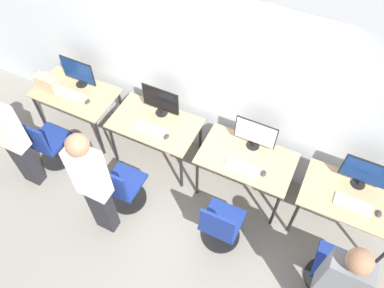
% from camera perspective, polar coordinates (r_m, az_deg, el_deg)
% --- Properties ---
extents(ground_plane, '(20.00, 20.00, 0.00)m').
position_cam_1_polar(ground_plane, '(5.10, -0.67, -7.25)').
color(ground_plane, gray).
extents(wall_back, '(12.00, 0.05, 2.80)m').
position_cam_1_polar(wall_back, '(4.46, 3.81, 10.06)').
color(wall_back, silver).
rests_on(wall_back, ground_plane).
extents(desk_far_left, '(1.14, 0.68, 0.75)m').
position_cam_1_polar(desk_far_left, '(5.50, -17.25, 6.93)').
color(desk_far_left, tan).
rests_on(desk_far_left, ground_plane).
extents(monitor_far_left, '(0.51, 0.16, 0.43)m').
position_cam_1_polar(monitor_far_left, '(5.38, -16.99, 10.48)').
color(monitor_far_left, black).
rests_on(monitor_far_left, desk_far_left).
extents(keyboard_far_left, '(0.40, 0.15, 0.02)m').
position_cam_1_polar(keyboard_far_left, '(5.40, -17.97, 7.09)').
color(keyboard_far_left, silver).
rests_on(keyboard_far_left, desk_far_left).
extents(mouse_far_left, '(0.06, 0.09, 0.03)m').
position_cam_1_polar(mouse_far_left, '(5.24, -15.64, 6.22)').
color(mouse_far_left, '#333333').
rests_on(mouse_far_left, desk_far_left).
extents(office_chair_far_left, '(0.48, 0.48, 0.89)m').
position_cam_1_polar(office_chair_far_left, '(5.45, -21.03, -0.11)').
color(office_chair_far_left, black).
rests_on(office_chair_far_left, ground_plane).
extents(person_far_left, '(0.36, 0.22, 1.66)m').
position_cam_1_polar(person_far_left, '(4.96, -25.84, 0.87)').
color(person_far_left, '#232328').
rests_on(person_far_left, ground_plane).
extents(desk_left, '(1.14, 0.68, 0.75)m').
position_cam_1_polar(desk_left, '(4.91, -5.62, 2.61)').
color(desk_left, tan).
rests_on(desk_left, ground_plane).
extents(monitor_left, '(0.51, 0.16, 0.43)m').
position_cam_1_polar(monitor_left, '(4.78, -4.81, 6.60)').
color(monitor_left, black).
rests_on(monitor_left, desk_left).
extents(keyboard_left, '(0.40, 0.15, 0.02)m').
position_cam_1_polar(keyboard_left, '(4.77, -6.46, 2.29)').
color(keyboard_left, silver).
rests_on(keyboard_left, desk_left).
extents(mouse_left, '(0.06, 0.09, 0.03)m').
position_cam_1_polar(mouse_left, '(4.66, -3.91, 1.13)').
color(mouse_left, '#333333').
rests_on(mouse_left, desk_left).
extents(office_chair_left, '(0.48, 0.48, 0.89)m').
position_cam_1_polar(office_chair_left, '(4.79, -10.53, -6.59)').
color(office_chair_left, black).
rests_on(office_chair_left, ground_plane).
extents(person_left, '(0.36, 0.23, 1.78)m').
position_cam_1_polar(person_left, '(4.15, -14.88, -5.84)').
color(person_left, '#232328').
rests_on(person_left, ground_plane).
extents(desk_right, '(1.14, 0.68, 0.75)m').
position_cam_1_polar(desk_right, '(4.60, 8.24, -2.71)').
color(desk_right, tan).
rests_on(desk_right, ground_plane).
extents(monitor_right, '(0.51, 0.16, 0.43)m').
position_cam_1_polar(monitor_right, '(4.47, 9.63, 1.54)').
color(monitor_right, black).
rests_on(monitor_right, desk_right).
extents(keyboard_right, '(0.40, 0.15, 0.02)m').
position_cam_1_polar(keyboard_right, '(4.43, 7.67, -3.50)').
color(keyboard_right, silver).
rests_on(keyboard_right, desk_right).
extents(mouse_right, '(0.06, 0.09, 0.03)m').
position_cam_1_polar(mouse_right, '(4.42, 10.87, -4.42)').
color(mouse_right, '#333333').
rests_on(mouse_right, desk_right).
extents(office_chair_right, '(0.48, 0.48, 0.89)m').
position_cam_1_polar(office_chair_right, '(4.48, 4.34, -12.40)').
color(office_chair_right, black).
rests_on(office_chair_right, ground_plane).
extents(desk_far_right, '(1.14, 0.68, 0.75)m').
position_cam_1_polar(desk_far_right, '(4.62, 23.12, -8.18)').
color(desk_far_right, tan).
rests_on(desk_far_right, ground_plane).
extents(monitor_far_right, '(0.51, 0.16, 0.43)m').
position_cam_1_polar(monitor_far_right, '(4.50, 24.89, -4.02)').
color(monitor_far_right, black).
rests_on(monitor_far_right, desk_far_right).
extents(keyboard_far_right, '(0.40, 0.15, 0.02)m').
position_cam_1_polar(keyboard_far_right, '(4.50, 23.30, -8.45)').
color(keyboard_far_right, silver).
rests_on(keyboard_far_right, desk_far_right).
extents(mouse_far_right, '(0.06, 0.09, 0.03)m').
position_cam_1_polar(mouse_far_right, '(4.55, 26.59, -9.47)').
color(mouse_far_right, '#333333').
rests_on(mouse_far_right, desk_far_right).
extents(office_chair_far_right, '(0.48, 0.48, 0.89)m').
position_cam_1_polar(office_chair_far_right, '(4.53, 20.63, -17.85)').
color(office_chair_far_right, black).
rests_on(office_chair_far_right, ground_plane).
extents(person_far_right, '(0.36, 0.22, 1.65)m').
position_cam_1_polar(person_far_right, '(3.89, 20.93, -19.58)').
color(person_far_right, '#232328').
rests_on(person_far_right, ground_plane).
extents(handbag, '(0.30, 0.18, 0.25)m').
position_cam_1_polar(handbag, '(5.52, -21.17, 8.66)').
color(handbag, tan).
rests_on(handbag, desk_far_left).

